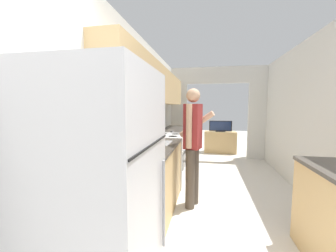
{
  "coord_description": "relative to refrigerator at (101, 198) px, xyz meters",
  "views": [
    {
      "loc": [
        -0.25,
        -0.47,
        1.43
      ],
      "look_at": [
        -0.86,
        2.7,
        1.12
      ],
      "focal_mm": 22.0,
      "sensor_mm": 36.0,
      "label": 1
    }
  ],
  "objects": [
    {
      "name": "television",
      "position": [
        1.07,
        5.25,
        -0.01
      ],
      "size": [
        0.67,
        0.16,
        0.33
      ],
      "color": "black",
      "rests_on": "tv_cabinet"
    },
    {
      "name": "refrigerator",
      "position": [
        0.0,
        0.0,
        0.0
      ],
      "size": [
        0.73,
        0.8,
        1.67
      ],
      "color": "#B7B7BC",
      "rests_on": "ground_plane"
    },
    {
      "name": "wall_left",
      "position": [
        -0.3,
        1.76,
        0.63
      ],
      "size": [
        0.38,
        7.75,
        2.5
      ],
      "color": "silver",
      "rests_on": "ground_plane"
    },
    {
      "name": "tv_cabinet",
      "position": [
        1.07,
        5.29,
        -0.51
      ],
      "size": [
        0.96,
        0.42,
        0.66
      ],
      "color": "tan",
      "rests_on": "ground_plane"
    },
    {
      "name": "counter_left",
      "position": [
        -0.05,
        2.35,
        -0.38
      ],
      "size": [
        0.62,
        3.94,
        0.91
      ],
      "color": "tan",
      "rests_on": "ground_plane"
    },
    {
      "name": "knife",
      "position": [
        -0.04,
        2.98,
        0.08
      ],
      "size": [
        0.05,
        0.3,
        0.02
      ],
      "rotation": [
        0.0,
        0.0,
        0.06
      ],
      "color": "#B7B7BC",
      "rests_on": "counter_left"
    },
    {
      "name": "range_oven",
      "position": [
        -0.04,
        2.51,
        -0.38
      ],
      "size": [
        0.66,
        0.72,
        1.05
      ],
      "color": "white",
      "rests_on": "ground_plane"
    },
    {
      "name": "person",
      "position": [
        0.48,
        1.69,
        0.07
      ],
      "size": [
        0.54,
        0.44,
        1.68
      ],
      "rotation": [
        0.0,
        0.0,
        1.28
      ],
      "color": "#4C4238",
      "rests_on": "ground_plane"
    },
    {
      "name": "wall_far_with_doorway",
      "position": [
        0.93,
        4.66,
        0.61
      ],
      "size": [
        2.95,
        0.06,
        2.5
      ],
      "color": "silver",
      "rests_on": "ground_plane"
    }
  ]
}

